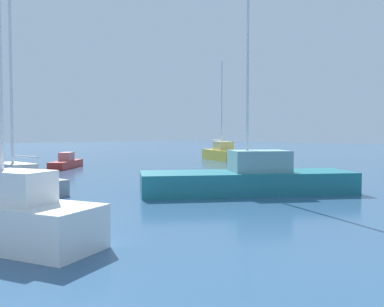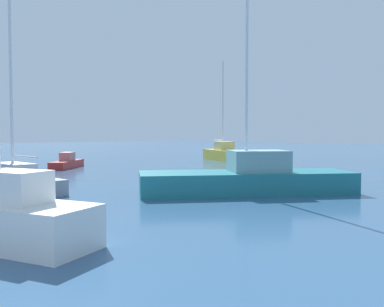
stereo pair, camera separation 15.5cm
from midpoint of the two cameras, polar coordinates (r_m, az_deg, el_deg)
name	(u,v)px [view 1 (the left image)]	position (r m, az deg, el deg)	size (l,w,h in m)	color
water	(77,173)	(28.28, -15.29, -2.48)	(160.00, 160.00, 0.00)	#2D5175
sailboat_grey_near_pier	(13,179)	(20.51, -22.97, -3.14)	(2.14, 6.59, 10.85)	gray
sailboat_yellow_far_left	(222,153)	(39.74, 3.90, 0.08)	(3.94, 5.99, 9.16)	gold
sailboat_teal_center_channel	(249,178)	(18.25, 7.36, -3.23)	(8.86, 7.26, 14.78)	#1E707A
sailboat_white_distant_north	(4,216)	(10.81, -24.17, -7.69)	(3.31, 5.10, 7.95)	white
motorboat_red_behind_lamppost	(66,163)	(32.15, -16.60, -1.20)	(3.90, 3.73, 1.14)	#B22823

